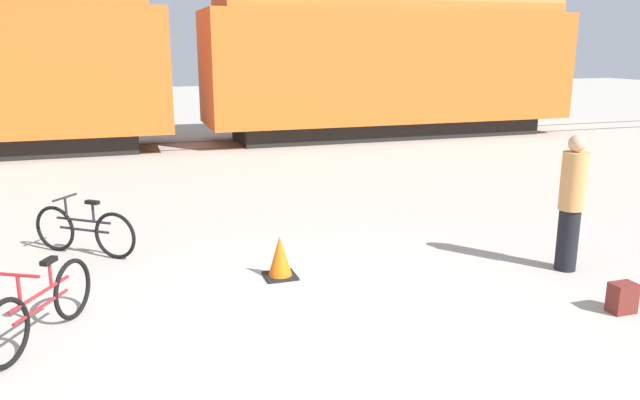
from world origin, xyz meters
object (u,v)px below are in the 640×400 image
at_px(person_in_tan, 571,203).
at_px(bicycle_maroon, 42,307).
at_px(bicycle_black, 84,231).
at_px(backpack, 622,298).
at_px(traffic_cone, 280,258).
at_px(freight_train, 185,49).

bearing_deg(person_in_tan, bicycle_maroon, -171.44).
height_order(bicycle_black, backpack, bicycle_black).
bearing_deg(traffic_cone, bicycle_black, 144.46).
relative_size(bicycle_black, traffic_cone, 2.49).
relative_size(bicycle_maroon, traffic_cone, 2.82).
height_order(bicycle_black, traffic_cone, bicycle_black).
bearing_deg(bicycle_black, freight_train, 74.92).
xyz_separation_m(bicycle_maroon, traffic_cone, (2.69, 0.96, -0.10)).
xyz_separation_m(person_in_tan, backpack, (-0.32, -1.32, -0.74)).
distance_m(freight_train, bicycle_maroon, 12.68).
bearing_deg(bicycle_maroon, person_in_tan, 0.55).
bearing_deg(backpack, person_in_tan, 76.42).
bearing_deg(bicycle_black, backpack, -34.48).
bearing_deg(traffic_cone, bicycle_maroon, -160.39).
xyz_separation_m(freight_train, person_in_tan, (3.50, -12.06, -1.86)).
bearing_deg(backpack, freight_train, 103.36).
xyz_separation_m(freight_train, bicycle_black, (-2.55, -9.45, -2.42)).
xyz_separation_m(freight_train, traffic_cone, (-0.16, -11.16, -2.52)).
distance_m(freight_train, traffic_cone, 11.44).
bearing_deg(bicycle_maroon, freight_train, 76.77).
distance_m(bicycle_black, traffic_cone, 2.94).
height_order(person_in_tan, backpack, person_in_tan).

